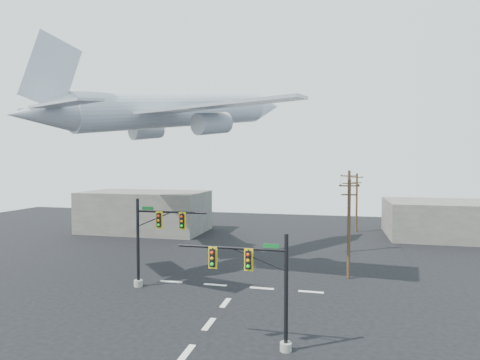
% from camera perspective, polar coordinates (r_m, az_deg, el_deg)
% --- Properties ---
extents(ground, '(120.00, 120.00, 0.00)m').
position_cam_1_polar(ground, '(23.90, -7.63, -23.20)').
color(ground, black).
rests_on(ground, ground).
extents(lane_markings, '(14.00, 21.20, 0.01)m').
position_cam_1_polar(lane_markings, '(28.52, -3.58, -18.77)').
color(lane_markings, silver).
rests_on(lane_markings, ground).
extents(signal_mast_near, '(6.53, 0.71, 6.49)m').
position_cam_1_polar(signal_mast_near, '(22.93, 3.07, -14.90)').
color(signal_mast_near, gray).
rests_on(signal_mast_near, ground).
extents(signal_mast_far, '(6.38, 0.81, 7.38)m').
position_cam_1_polar(signal_mast_far, '(34.15, -12.44, -8.42)').
color(signal_mast_far, gray).
rests_on(signal_mast_far, ground).
extents(utility_pole_a, '(1.78, 0.30, 8.89)m').
position_cam_1_polar(utility_pole_a, '(37.05, 15.22, -6.45)').
color(utility_pole_a, '#4D3521').
rests_on(utility_pole_a, ground).
extents(utility_pole_b, '(1.91, 0.32, 9.44)m').
position_cam_1_polar(utility_pole_b, '(48.09, 15.21, -4.06)').
color(utility_pole_b, '#4D3521').
rests_on(utility_pole_b, ground).
extents(utility_pole_c, '(1.80, 0.30, 8.77)m').
position_cam_1_polar(utility_pole_c, '(62.13, 16.26, -2.93)').
color(utility_pole_c, '#4D3521').
rests_on(utility_pole_c, ground).
extents(power_lines, '(3.57, 25.19, 0.09)m').
position_cam_1_polar(power_lines, '(49.28, 15.63, 0.21)').
color(power_lines, black).
extents(airliner, '(27.09, 29.73, 8.52)m').
position_cam_1_polar(airliner, '(42.36, -8.76, 9.76)').
color(airliner, '#A5A9B1').
extents(building_left, '(18.00, 10.00, 6.00)m').
position_cam_1_polar(building_left, '(62.12, -13.36, -4.37)').
color(building_left, slate).
rests_on(building_left, ground).
extents(building_right, '(14.00, 12.00, 5.00)m').
position_cam_1_polar(building_right, '(62.26, 26.54, -5.02)').
color(building_right, slate).
rests_on(building_right, ground).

